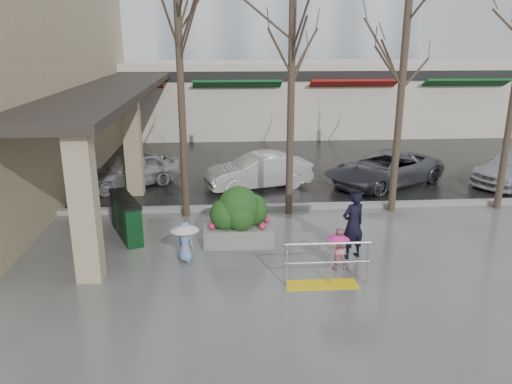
{
  "coord_description": "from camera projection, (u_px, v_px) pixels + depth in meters",
  "views": [
    {
      "loc": [
        -0.87,
        -11.09,
        5.27
      ],
      "look_at": [
        0.04,
        1.73,
        1.3
      ],
      "focal_mm": 35.0,
      "sensor_mm": 36.0,
      "label": 1
    }
  ],
  "objects": [
    {
      "name": "handrail",
      "position": [
        325.0,
        270.0,
        11.02
      ],
      "size": [
        1.9,
        0.5,
        1.03
      ],
      "color": "yellow",
      "rests_on": "ground"
    },
    {
      "name": "planter",
      "position": [
        239.0,
        217.0,
        13.16
      ],
      "size": [
        1.85,
        1.08,
        1.59
      ],
      "rotation": [
        0.0,
        0.0,
        -0.02
      ],
      "color": "gray",
      "rests_on": "ground"
    },
    {
      "name": "tree_west",
      "position": [
        179.0,
        45.0,
        13.98
      ],
      "size": [
        3.2,
        3.2,
        6.8
      ],
      "color": "#382B21",
      "rests_on": "ground"
    },
    {
      "name": "child_blue",
      "position": [
        185.0,
        237.0,
        12.15
      ],
      "size": [
        0.7,
        0.7,
        1.04
      ],
      "rotation": [
        0.0,
        0.0,
        2.44
      ],
      "color": "#6B93BF",
      "rests_on": "ground"
    },
    {
      "name": "woman",
      "position": [
        355.0,
        200.0,
        12.1
      ],
      "size": [
        1.53,
        1.53,
        2.38
      ],
      "rotation": [
        0.0,
        0.0,
        3.55
      ],
      "color": "black",
      "rests_on": "ground"
    },
    {
      "name": "car_b",
      "position": [
        259.0,
        171.0,
        18.21
      ],
      "size": [
        4.04,
        2.3,
        1.26
      ],
      "primitive_type": "imported",
      "rotation": [
        0.0,
        0.0,
        -1.3
      ],
      "color": "silver",
      "rests_on": "ground"
    },
    {
      "name": "tree_mideast",
      "position": [
        404.0,
        53.0,
        14.48
      ],
      "size": [
        3.2,
        3.2,
        6.5
      ],
      "color": "#382B21",
      "rests_on": "ground"
    },
    {
      "name": "canopy_slab",
      "position": [
        114.0,
        85.0,
        18.41
      ],
      "size": [
        2.8,
        18.0,
        0.25
      ],
      "primitive_type": "cube",
      "color": "#2D2823",
      "rests_on": "pillar_front"
    },
    {
      "name": "tree_midwest",
      "position": [
        292.0,
        40.0,
        14.15
      ],
      "size": [
        3.2,
        3.2,
        7.0
      ],
      "color": "#382B21",
      "rests_on": "ground"
    },
    {
      "name": "storefront_row",
      "position": [
        270.0,
        97.0,
        28.85
      ],
      "size": [
        34.0,
        6.74,
        4.0
      ],
      "color": "beige",
      "rests_on": "ground"
    },
    {
      "name": "curb",
      "position": [
        250.0,
        208.0,
        15.97
      ],
      "size": [
        120.0,
        0.3,
        0.15
      ],
      "primitive_type": "cube",
      "color": "gray",
      "rests_on": "ground"
    },
    {
      "name": "car_a",
      "position": [
        130.0,
        170.0,
        18.33
      ],
      "size": [
        3.92,
        3.23,
        1.26
      ],
      "primitive_type": "imported",
      "rotation": [
        0.0,
        0.0,
        -1.01
      ],
      "color": "#ACADB1",
      "rests_on": "ground"
    },
    {
      "name": "pillar_back",
      "position": [
        133.0,
        145.0,
        17.12
      ],
      "size": [
        0.55,
        0.55,
        3.5
      ],
      "primitive_type": "cube",
      "color": "tan",
      "rests_on": "ground"
    },
    {
      "name": "pillar_front",
      "position": [
        84.0,
        206.0,
        10.93
      ],
      "size": [
        0.55,
        0.55,
        3.5
      ],
      "primitive_type": "cube",
      "color": "tan",
      "rests_on": "ground"
    },
    {
      "name": "news_boxes",
      "position": [
        126.0,
        217.0,
        13.72
      ],
      "size": [
        1.2,
        2.03,
        1.12
      ],
      "rotation": [
        0.0,
        0.0,
        0.4
      ],
      "color": "#0D3A19",
      "rests_on": "ground"
    },
    {
      "name": "car_c",
      "position": [
        386.0,
        168.0,
        18.55
      ],
      "size": [
        4.98,
        4.05,
        1.26
      ],
      "primitive_type": "imported",
      "rotation": [
        0.0,
        0.0,
        -1.06
      ],
      "color": "#575A5F",
      "rests_on": "ground"
    },
    {
      "name": "ground",
      "position": [
        260.0,
        264.0,
        12.18
      ],
      "size": [
        120.0,
        120.0,
        0.0
      ],
      "primitive_type": "plane",
      "color": "#51514F",
      "rests_on": "ground"
    },
    {
      "name": "child_pink",
      "position": [
        338.0,
        246.0,
        11.77
      ],
      "size": [
        0.54,
        0.54,
        1.03
      ],
      "rotation": [
        0.0,
        0.0,
        3.01
      ],
      "color": "pink",
      "rests_on": "ground"
    },
    {
      "name": "street_asphalt",
      "position": [
        234.0,
        121.0,
        33.15
      ],
      "size": [
        120.0,
        36.0,
        0.01
      ],
      "primitive_type": "cube",
      "color": "black",
      "rests_on": "ground"
    }
  ]
}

